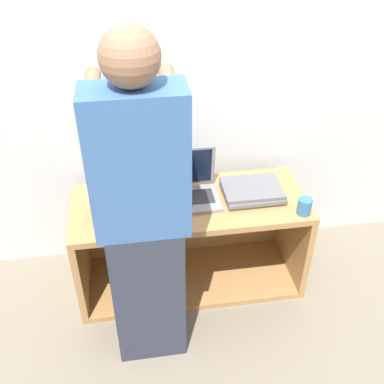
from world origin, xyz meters
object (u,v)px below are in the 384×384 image
laptop_open (189,189)px  mug (304,206)px  person (143,220)px  laptop_stack_right (252,191)px  laptop_stack_left (124,203)px

laptop_open → mug: laptop_open is taller
person → mug: person is taller
mug → laptop_stack_right: bearing=139.2°
laptop_stack_left → person: person is taller
laptop_stack_left → laptop_stack_right: bearing=-0.0°
laptop_open → person: 0.58m
person → laptop_open: bearing=60.3°
laptop_stack_left → person: size_ratio=0.20×
mug → laptop_open: bearing=157.6°
laptop_stack_left → laptop_stack_right: 0.71m
laptop_stack_left → person: 0.49m
laptop_stack_left → mug: size_ratio=3.71×
laptop_open → laptop_stack_right: size_ratio=0.98×
laptop_stack_right → mug: bearing=-40.8°
laptop_open → laptop_stack_right: (0.35, -0.04, -0.02)m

